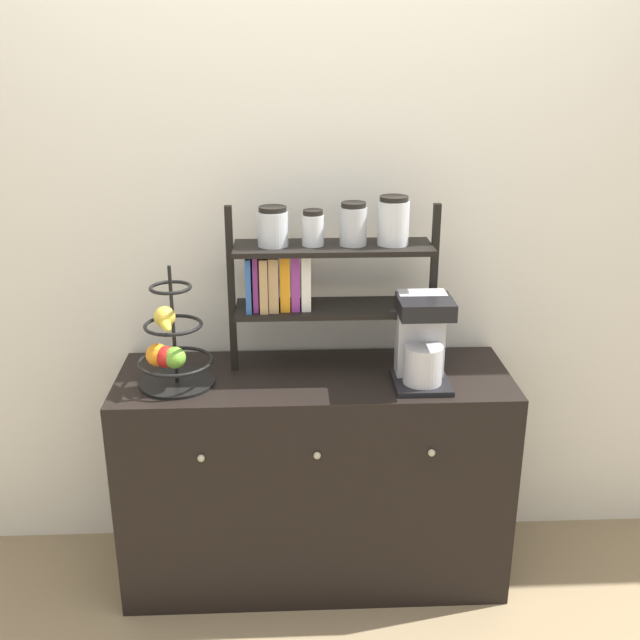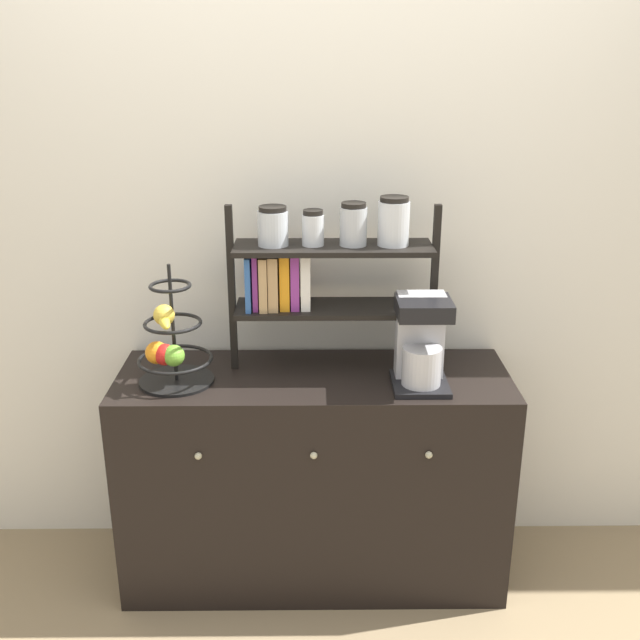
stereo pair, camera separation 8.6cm
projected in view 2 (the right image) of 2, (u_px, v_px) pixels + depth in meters
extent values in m
plane|color=#847051|center=(315.00, 610.00, 2.64)|extent=(12.00, 12.00, 0.00)
cube|color=silver|center=(314.00, 217.00, 2.68)|extent=(7.00, 0.05, 2.60)
cube|color=black|center=(314.00, 476.00, 2.72)|extent=(1.36, 0.47, 0.80)
sphere|color=#B2AD8C|center=(199.00, 456.00, 2.42)|extent=(0.02, 0.02, 0.02)
sphere|color=#B2AD8C|center=(314.00, 455.00, 2.42)|extent=(0.02, 0.02, 0.02)
sphere|color=#B2AD8C|center=(430.00, 455.00, 2.43)|extent=(0.02, 0.02, 0.02)
cube|color=black|center=(420.00, 384.00, 2.50)|extent=(0.19, 0.20, 0.02)
cube|color=#B7B7BC|center=(420.00, 335.00, 2.50)|extent=(0.16, 0.08, 0.29)
cylinder|color=#B7B7BC|center=(422.00, 366.00, 2.46)|extent=(0.13, 0.13, 0.13)
cube|color=black|center=(425.00, 308.00, 2.40)|extent=(0.18, 0.16, 0.06)
cylinder|color=black|center=(178.00, 380.00, 2.54)|extent=(0.25, 0.25, 0.01)
cylinder|color=black|center=(173.00, 323.00, 2.46)|extent=(0.01, 0.01, 0.40)
torus|color=black|center=(176.00, 359.00, 2.51)|extent=(0.25, 0.25, 0.01)
torus|color=black|center=(173.00, 323.00, 2.46)|extent=(0.19, 0.19, 0.01)
torus|color=black|center=(171.00, 286.00, 2.42)|extent=(0.14, 0.14, 0.01)
sphere|color=red|center=(165.00, 355.00, 2.45)|extent=(0.07, 0.07, 0.07)
sphere|color=#6BAD33|center=(175.00, 356.00, 2.45)|extent=(0.07, 0.07, 0.07)
sphere|color=orange|center=(158.00, 353.00, 2.46)|extent=(0.08, 0.08, 0.08)
ellipsoid|color=yellow|center=(164.00, 320.00, 2.43)|extent=(0.08, 0.15, 0.04)
sphere|color=gold|center=(165.00, 315.00, 2.44)|extent=(0.07, 0.07, 0.07)
cube|color=black|center=(232.00, 289.00, 2.55)|extent=(0.02, 0.02, 0.58)
cube|color=black|center=(434.00, 289.00, 2.55)|extent=(0.02, 0.02, 0.58)
cube|color=black|center=(333.00, 308.00, 2.58)|extent=(0.67, 0.20, 0.02)
cube|color=black|center=(334.00, 248.00, 2.50)|extent=(0.67, 0.20, 0.02)
cube|color=#2D599E|center=(250.00, 280.00, 2.54)|extent=(0.02, 0.16, 0.19)
cube|color=#8C338C|center=(257.00, 280.00, 2.54)|extent=(0.02, 0.13, 0.19)
cube|color=tan|center=(265.00, 280.00, 2.54)|extent=(0.03, 0.16, 0.19)
cube|color=tan|center=(274.00, 280.00, 2.54)|extent=(0.03, 0.15, 0.19)
cube|color=orange|center=(286.00, 280.00, 2.54)|extent=(0.03, 0.12, 0.19)
cube|color=#8C338C|center=(296.00, 280.00, 2.54)|extent=(0.03, 0.12, 0.19)
cube|color=white|center=(306.00, 280.00, 2.54)|extent=(0.03, 0.12, 0.19)
cylinder|color=silver|center=(274.00, 228.00, 2.48)|extent=(0.10, 0.10, 0.12)
cylinder|color=black|center=(273.00, 209.00, 2.45)|extent=(0.09, 0.09, 0.02)
cylinder|color=silver|center=(314.00, 230.00, 2.48)|extent=(0.07, 0.07, 0.10)
cylinder|color=black|center=(314.00, 212.00, 2.46)|extent=(0.07, 0.07, 0.02)
cylinder|color=#ADB2B7|center=(354.00, 226.00, 2.48)|extent=(0.09, 0.09, 0.13)
cylinder|color=black|center=(354.00, 205.00, 2.45)|extent=(0.08, 0.08, 0.02)
cylinder|color=silver|center=(394.00, 223.00, 2.48)|extent=(0.11, 0.11, 0.15)
cylinder|color=black|center=(395.00, 199.00, 2.45)|extent=(0.09, 0.09, 0.02)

